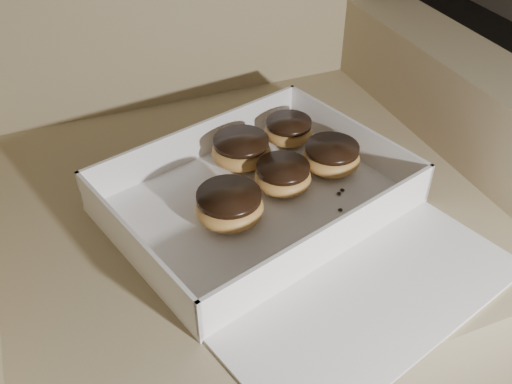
% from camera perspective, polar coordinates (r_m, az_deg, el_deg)
% --- Properties ---
extents(floor, '(4.50, 4.50, 0.00)m').
position_cam_1_polar(floor, '(1.33, -9.78, -14.17)').
color(floor, black).
rests_on(floor, ground).
extents(armchair, '(1.00, 0.85, 1.05)m').
position_cam_1_polar(armchair, '(1.07, -3.44, -3.20)').
color(armchair, '#8B7658').
rests_on(armchair, floor).
extents(bakery_box, '(0.55, 0.61, 0.07)m').
position_cam_1_polar(bakery_box, '(0.86, 2.09, -2.11)').
color(bakery_box, white).
rests_on(bakery_box, armchair).
extents(donut_a, '(0.10, 0.10, 0.05)m').
position_cam_1_polar(donut_a, '(0.84, -2.70, -1.40)').
color(donut_a, '#BD9442').
rests_on(donut_a, bakery_box).
extents(donut_b, '(0.09, 0.09, 0.05)m').
position_cam_1_polar(donut_b, '(0.90, 2.70, 1.61)').
color(donut_b, '#BD9442').
rests_on(donut_b, bakery_box).
extents(donut_c, '(0.10, 0.10, 0.05)m').
position_cam_1_polar(donut_c, '(0.96, -1.49, 4.20)').
color(donut_c, '#BD9442').
rests_on(donut_c, bakery_box).
extents(donut_d, '(0.09, 0.09, 0.04)m').
position_cam_1_polar(donut_d, '(1.02, 3.28, 6.19)').
color(donut_d, '#BD9442').
rests_on(donut_d, bakery_box).
extents(donut_e, '(0.10, 0.10, 0.05)m').
position_cam_1_polar(donut_e, '(0.95, 7.55, 3.51)').
color(donut_e, '#BD9442').
rests_on(donut_e, bakery_box).
extents(crumb_a, '(0.01, 0.01, 0.00)m').
position_cam_1_polar(crumb_a, '(0.92, 8.63, 0.20)').
color(crumb_a, black).
rests_on(crumb_a, bakery_box).
extents(crumb_b, '(0.01, 0.01, 0.00)m').
position_cam_1_polar(crumb_b, '(0.88, 8.43, -1.77)').
color(crumb_b, black).
rests_on(crumb_b, bakery_box).
extents(crumb_c, '(0.01, 0.01, 0.00)m').
position_cam_1_polar(crumb_c, '(0.91, 8.30, -0.15)').
color(crumb_c, black).
rests_on(crumb_c, bakery_box).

